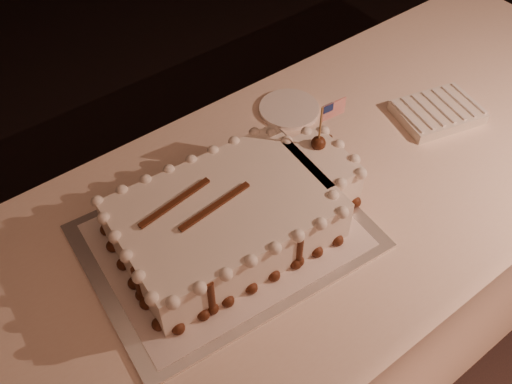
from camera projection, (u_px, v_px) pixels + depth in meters
banquet_table at (260, 310)px, 1.52m from camera, size 2.40×0.80×0.75m
cake_board at (226, 236)px, 1.21m from camera, size 0.61×0.48×0.01m
doily at (226, 235)px, 1.21m from camera, size 0.54×0.43×0.00m
sheet_cake at (238, 213)px, 1.18m from camera, size 0.56×0.35×0.22m
napkin_stack at (437, 112)px, 1.47m from camera, size 0.24×0.20×0.03m
side_plate at (289, 109)px, 1.49m from camera, size 0.16×0.16×0.01m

